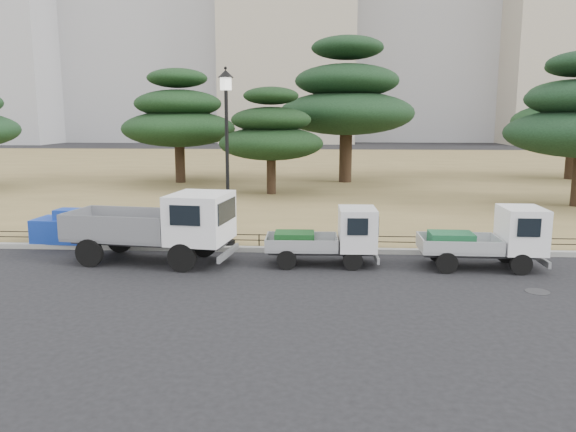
# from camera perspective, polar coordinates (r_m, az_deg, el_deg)

# --- Properties ---
(ground) EXTENTS (220.00, 220.00, 0.00)m
(ground) POSITION_cam_1_polar(r_m,az_deg,el_deg) (15.78, -0.46, -5.92)
(ground) COLOR black
(lawn) EXTENTS (120.00, 56.00, 0.15)m
(lawn) POSITION_cam_1_polar(r_m,az_deg,el_deg) (45.94, 2.27, 4.70)
(lawn) COLOR olive
(lawn) RESTS_ON ground
(curb) EXTENTS (120.00, 0.25, 0.16)m
(curb) POSITION_cam_1_polar(r_m,az_deg,el_deg) (18.27, 0.12, -3.44)
(curb) COLOR gray
(curb) RESTS_ON ground
(truck_large) EXTENTS (5.10, 2.55, 2.13)m
(truck_large) POSITION_cam_1_polar(r_m,az_deg,el_deg) (17.23, -12.96, -0.77)
(truck_large) COLOR black
(truck_large) RESTS_ON ground
(truck_kei_front) EXTENTS (3.26, 1.48, 1.71)m
(truck_kei_front) POSITION_cam_1_polar(r_m,az_deg,el_deg) (16.63, 4.31, -2.10)
(truck_kei_front) COLOR black
(truck_kei_front) RESTS_ON ground
(truck_kei_rear) EXTENTS (3.45, 1.53, 1.80)m
(truck_kei_rear) POSITION_cam_1_polar(r_m,az_deg,el_deg) (17.20, 19.88, -2.11)
(truck_kei_rear) COLOR black
(truck_kei_rear) RESTS_ON ground
(street_lamp) EXTENTS (0.51, 0.51, 5.65)m
(street_lamp) POSITION_cam_1_polar(r_m,az_deg,el_deg) (18.30, -6.25, 8.83)
(street_lamp) COLOR black
(street_lamp) RESTS_ON lawn
(pipe_fence) EXTENTS (38.00, 0.04, 0.40)m
(pipe_fence) POSITION_cam_1_polar(r_m,az_deg,el_deg) (18.33, 0.15, -2.24)
(pipe_fence) COLOR black
(pipe_fence) RESTS_ON lawn
(tarp_pile) EXTENTS (1.78, 1.35, 1.14)m
(tarp_pile) POSITION_cam_1_polar(r_m,az_deg,el_deg) (20.58, -21.91, -1.15)
(tarp_pile) COLOR #1538AA
(tarp_pile) RESTS_ON lawn
(manhole) EXTENTS (0.60, 0.60, 0.01)m
(manhole) POSITION_cam_1_polar(r_m,az_deg,el_deg) (15.56, 24.01, -7.03)
(manhole) COLOR #2D2D30
(manhole) RESTS_ON ground
(pine_west_near) EXTENTS (7.20, 7.20, 7.20)m
(pine_west_near) POSITION_cam_1_polar(r_m,az_deg,el_deg) (36.91, -11.06, 9.80)
(pine_west_near) COLOR black
(pine_west_near) RESTS_ON lawn
(pine_center_left) EXTENTS (5.69, 5.69, 5.79)m
(pine_center_left) POSITION_cam_1_polar(r_m,az_deg,el_deg) (30.76, -1.73, 8.45)
(pine_center_left) COLOR black
(pine_center_left) RESTS_ON lawn
(pine_center_right) EXTENTS (8.68, 8.68, 9.20)m
(pine_center_right) POSITION_cam_1_polar(r_m,az_deg,el_deg) (36.71, 5.97, 11.77)
(pine_center_right) COLOR black
(pine_center_right) RESTS_ON lawn
(pine_east_far) EXTENTS (8.11, 8.11, 8.15)m
(pine_east_far) POSITION_cam_1_polar(r_m,az_deg,el_deg) (42.84, 27.17, 9.64)
(pine_east_far) COLOR black
(pine_east_far) RESTS_ON lawn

